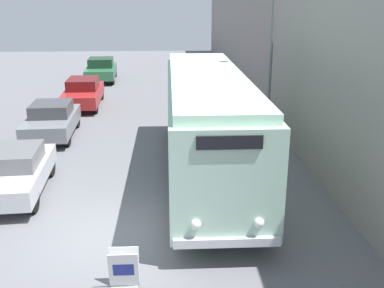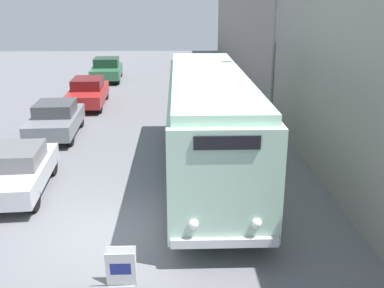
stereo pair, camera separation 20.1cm
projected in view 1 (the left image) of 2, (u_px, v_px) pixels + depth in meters
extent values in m
plane|color=slate|center=(106.00, 238.00, 10.88)|extent=(80.00, 80.00, 0.00)
cube|color=gray|center=(278.00, 53.00, 19.69)|extent=(0.30, 60.00, 6.43)
cylinder|color=black|center=(176.00, 217.00, 10.84)|extent=(0.28, 1.03, 1.03)
cylinder|color=black|center=(262.00, 215.00, 10.94)|extent=(0.28, 1.03, 1.03)
cylinder|color=black|center=(173.00, 126.00, 18.41)|extent=(0.28, 1.03, 1.03)
cylinder|color=black|center=(223.00, 126.00, 18.51)|extent=(0.28, 1.03, 1.03)
cube|color=#B2DBC1|center=(206.00, 121.00, 14.27)|extent=(2.41, 10.78, 2.58)
cube|color=silver|center=(207.00, 77.00, 13.83)|extent=(2.22, 10.35, 0.24)
cube|color=silver|center=(227.00, 242.00, 9.46)|extent=(2.29, 0.12, 0.20)
sphere|color=white|center=(196.00, 224.00, 9.33)|extent=(0.22, 0.22, 0.22)
sphere|color=white|center=(259.00, 223.00, 9.39)|extent=(0.22, 0.22, 0.22)
cube|color=black|center=(230.00, 142.00, 8.82)|extent=(1.33, 0.06, 0.28)
cube|color=gray|center=(125.00, 285.00, 9.08)|extent=(0.54, 0.18, 0.01)
cube|color=white|center=(124.00, 270.00, 8.89)|extent=(0.60, 0.17, 0.81)
cube|color=white|center=(124.00, 266.00, 9.03)|extent=(0.60, 0.17, 0.81)
cube|color=navy|center=(123.00, 270.00, 8.87)|extent=(0.42, 0.06, 0.28)
cylinder|color=#595E60|center=(271.00, 61.00, 15.85)|extent=(0.12, 0.12, 6.82)
cylinder|color=black|center=(32.00, 201.00, 12.08)|extent=(0.22, 0.66, 0.66)
cylinder|color=black|center=(49.00, 166.00, 14.57)|extent=(0.22, 0.66, 0.66)
cube|color=#B7B7BC|center=(12.00, 175.00, 13.15)|extent=(2.19, 4.16, 0.55)
cube|color=slate|center=(10.00, 157.00, 13.08)|extent=(1.75, 1.93, 0.48)
cylinder|color=black|center=(26.00, 140.00, 17.33)|extent=(0.22, 0.63, 0.63)
cylinder|color=black|center=(67.00, 139.00, 17.48)|extent=(0.22, 0.63, 0.63)
cylinder|color=black|center=(41.00, 122.00, 19.86)|extent=(0.22, 0.63, 0.63)
cylinder|color=black|center=(76.00, 121.00, 20.02)|extent=(0.22, 0.63, 0.63)
cube|color=slate|center=(52.00, 123.00, 18.58)|extent=(2.01, 4.17, 0.61)
cube|color=#3F4043|center=(51.00, 109.00, 18.50)|extent=(1.63, 1.92, 0.51)
cylinder|color=black|center=(64.00, 108.00, 22.29)|extent=(0.22, 0.63, 0.63)
cylinder|color=black|center=(95.00, 107.00, 22.44)|extent=(0.22, 0.63, 0.63)
cylinder|color=black|center=(74.00, 95.00, 25.39)|extent=(0.22, 0.63, 0.63)
cylinder|color=black|center=(101.00, 94.00, 25.53)|extent=(0.22, 0.63, 0.63)
cube|color=#A52323|center=(83.00, 95.00, 23.82)|extent=(2.00, 4.76, 0.63)
cube|color=#5B1313|center=(83.00, 84.00, 23.75)|extent=(1.61, 2.17, 0.54)
cylinder|color=black|center=(87.00, 80.00, 29.69)|extent=(0.22, 0.68, 0.68)
cylinder|color=black|center=(112.00, 80.00, 29.87)|extent=(0.22, 0.68, 0.68)
cylinder|color=black|center=(92.00, 73.00, 32.66)|extent=(0.22, 0.68, 0.68)
cylinder|color=black|center=(115.00, 72.00, 32.84)|extent=(0.22, 0.68, 0.68)
cube|color=#2D6642|center=(101.00, 71.00, 31.17)|extent=(2.19, 4.65, 0.63)
cube|color=#193824|center=(101.00, 62.00, 31.08)|extent=(1.75, 2.14, 0.59)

